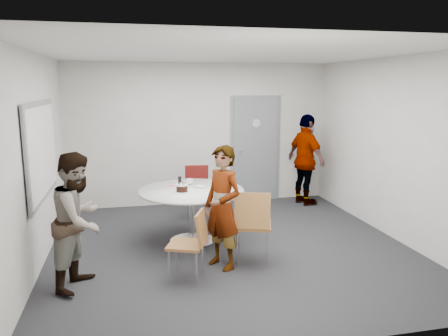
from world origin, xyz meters
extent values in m
plane|color=black|center=(0.00, 0.00, 0.00)|extent=(5.00, 5.00, 0.00)
plane|color=silver|center=(0.00, 0.00, 2.70)|extent=(5.00, 5.00, 0.00)
plane|color=#B4B1AB|center=(0.00, 2.50, 1.35)|extent=(5.00, 0.00, 5.00)
plane|color=#B4B1AB|center=(-2.50, 0.00, 1.35)|extent=(0.00, 5.00, 5.00)
plane|color=#B4B1AB|center=(2.50, 0.00, 1.35)|extent=(0.00, 5.00, 5.00)
plane|color=#B4B1AB|center=(0.00, -2.50, 1.35)|extent=(5.00, 0.00, 5.00)
cube|color=slate|center=(1.10, 2.47, 1.02)|extent=(0.90, 0.05, 2.05)
cube|color=gray|center=(1.10, 2.50, 1.02)|extent=(1.02, 0.04, 2.12)
cylinder|color=#B2BFC6|center=(1.10, 2.44, 1.55)|extent=(0.16, 0.01, 0.16)
cylinder|color=silver|center=(0.78, 2.41, 1.02)|extent=(0.04, 0.14, 0.04)
cube|color=gray|center=(-2.46, 0.20, 1.45)|extent=(0.03, 1.90, 1.25)
cube|color=white|center=(-2.44, 0.20, 1.45)|extent=(0.01, 1.78, 1.13)
cylinder|color=silver|center=(-0.50, 0.36, 0.78)|extent=(1.52, 1.52, 0.03)
cylinder|color=silver|center=(-0.50, 0.36, 0.39)|extent=(0.09, 0.09, 0.74)
cylinder|color=silver|center=(-0.50, 0.36, 0.01)|extent=(0.65, 0.65, 0.02)
cylinder|color=silver|center=(-0.65, 0.23, 0.80)|extent=(0.21, 0.21, 0.01)
cylinder|color=black|center=(-0.65, 0.23, 0.84)|extent=(0.16, 0.16, 0.09)
cylinder|color=white|center=(-0.65, 0.23, 0.90)|extent=(0.16, 0.16, 0.02)
cylinder|color=brown|center=(-0.08, -0.08, 0.90)|extent=(0.09, 0.09, 0.21)
cylinder|color=#408234|center=(-0.08, -0.08, 0.91)|extent=(0.10, 0.10, 0.08)
cone|color=brown|center=(-0.08, -0.08, 1.03)|extent=(0.09, 0.09, 0.04)
cylinder|color=#5CA64B|center=(-0.08, -0.08, 1.06)|extent=(0.04, 0.04, 0.02)
imported|color=white|center=(-0.48, 0.68, 0.84)|extent=(0.15, 0.15, 0.09)
cylinder|color=black|center=(-0.62, 0.76, 0.85)|extent=(0.05, 0.05, 0.12)
cylinder|color=silver|center=(0.14, 0.50, 0.88)|extent=(0.07, 0.07, 0.18)
cylinder|color=black|center=(0.14, 0.50, 0.99)|extent=(0.07, 0.07, 0.03)
cube|color=#DC6E7A|center=(-0.78, 0.64, 0.80)|extent=(0.12, 0.06, 0.02)
ellipsoid|color=white|center=(-0.35, 0.44, 0.81)|extent=(0.17, 0.17, 0.03)
cube|color=brown|center=(-0.75, -0.89, 0.43)|extent=(0.52, 0.52, 0.03)
cube|color=brown|center=(-0.58, -0.96, 0.65)|extent=(0.22, 0.39, 0.38)
cylinder|color=silver|center=(-0.84, -0.68, 0.21)|extent=(0.02, 0.02, 0.43)
cylinder|color=silver|center=(-0.97, -0.98, 0.21)|extent=(0.02, 0.02, 0.43)
cylinder|color=silver|center=(-0.54, -0.80, 0.21)|extent=(0.02, 0.02, 0.43)
cylinder|color=silver|center=(-0.66, -1.10, 0.21)|extent=(0.02, 0.02, 0.43)
cube|color=brown|center=(0.16, -0.55, 0.50)|extent=(0.59, 0.59, 0.04)
cube|color=brown|center=(0.09, -0.76, 0.76)|extent=(0.45, 0.24, 0.45)
cylinder|color=silver|center=(0.40, -0.43, 0.25)|extent=(0.02, 0.02, 0.50)
cylinder|color=silver|center=(0.05, -0.31, 0.25)|extent=(0.02, 0.02, 0.50)
cylinder|color=silver|center=(0.28, -0.79, 0.25)|extent=(0.02, 0.02, 0.50)
cylinder|color=silver|center=(-0.07, -0.67, 0.25)|extent=(0.02, 0.02, 0.50)
cube|color=maroon|center=(-0.23, 1.51, 0.46)|extent=(0.47, 0.47, 0.04)
cube|color=maroon|center=(-0.21, 1.71, 0.70)|extent=(0.42, 0.14, 0.41)
cylinder|color=silver|center=(-0.42, 1.35, 0.23)|extent=(0.02, 0.02, 0.46)
cylinder|color=silver|center=(-0.07, 1.32, 0.23)|extent=(0.02, 0.02, 0.46)
cylinder|color=silver|center=(-0.38, 1.70, 0.23)|extent=(0.02, 0.02, 0.46)
cylinder|color=silver|center=(-0.04, 1.66, 0.23)|extent=(0.02, 0.02, 0.46)
imported|color=#A5C6EA|center=(-0.25, -0.62, 0.78)|extent=(0.62, 0.68, 1.56)
imported|color=white|center=(-1.95, -0.78, 0.78)|extent=(0.83, 0.92, 1.56)
imported|color=black|center=(1.95, 1.94, 0.87)|extent=(0.67, 1.10, 1.75)
camera|label=1|loc=(-1.38, -5.75, 2.28)|focal=35.00mm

